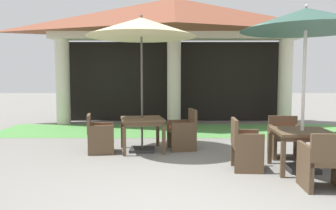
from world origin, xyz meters
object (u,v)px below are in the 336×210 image
object	(u,v)px
patio_umbrella_mid_left	(142,28)
patio_chair_mid_left_west	(100,135)
patio_chair_near_foreground_west	(245,146)
patio_umbrella_near_foreground	(307,21)
patio_chair_near_foreground_south	(325,162)
patio_chair_near_foreground_north	(286,138)
terracotta_urn	(174,133)
patio_table_near_foreground	(303,136)
patio_chair_mid_left_east	(184,131)
patio_table_mid_left	(143,123)

from	to	relation	value
patio_umbrella_mid_left	patio_chair_mid_left_west	xyz separation A→B (m)	(-0.91, -0.17, -2.29)
patio_chair_near_foreground_west	patio_umbrella_mid_left	bearing A→B (deg)	-123.84
patio_umbrella_near_foreground	patio_chair_near_foreground_south	distance (m)	2.38
patio_chair_mid_left_west	patio_chair_near_foreground_north	bearing A→B (deg)	73.36
patio_chair_near_foreground_west	patio_chair_near_foreground_south	bearing A→B (deg)	44.99
patio_chair_near_foreground_west	terracotta_urn	bearing A→B (deg)	-152.60
patio_table_near_foreground	patio_chair_near_foreground_west	world-z (taller)	patio_chair_near_foreground_west
patio_table_near_foreground	patio_chair_mid_left_east	size ratio (longest dim) A/B	1.10
patio_umbrella_near_foreground	terracotta_urn	bearing A→B (deg)	127.73
patio_chair_mid_left_west	patio_chair_near_foreground_west	bearing A→B (deg)	54.50
patio_umbrella_near_foreground	patio_table_mid_left	world-z (taller)	patio_umbrella_near_foreground
patio_umbrella_near_foreground	patio_chair_near_foreground_west	xyz separation A→B (m)	(-0.98, 0.06, -2.15)
patio_chair_mid_left_east	patio_umbrella_near_foreground	bearing A→B (deg)	-141.62
patio_umbrella_near_foreground	patio_umbrella_mid_left	xyz separation A→B (m)	(-2.91, 1.55, 0.11)
patio_chair_near_foreground_south	patio_table_mid_left	bearing A→B (deg)	142.12
patio_table_mid_left	patio_umbrella_mid_left	world-z (taller)	patio_umbrella_mid_left
patio_chair_mid_left_east	terracotta_urn	bearing A→B (deg)	-0.56
terracotta_urn	patio_chair_mid_left_east	bearing A→B (deg)	-79.84
patio_chair_mid_left_east	patio_chair_mid_left_west	bearing A→B (deg)	90.00
patio_umbrella_mid_left	patio_chair_mid_left_west	distance (m)	2.48
patio_umbrella_near_foreground	patio_chair_near_foreground_south	world-z (taller)	patio_umbrella_near_foreground
patio_chair_near_foreground_south	patio_umbrella_mid_left	xyz separation A→B (m)	(-2.85, 2.53, 2.28)
patio_umbrella_mid_left	terracotta_urn	distance (m)	2.91
patio_umbrella_near_foreground	patio_chair_mid_left_east	distance (m)	3.41
patio_umbrella_near_foreground	patio_chair_near_foreground_south	xyz separation A→B (m)	(-0.06, -0.98, -2.17)
patio_chair_near_foreground_west	patio_table_mid_left	bearing A→B (deg)	-123.84
patio_umbrella_near_foreground	patio_chair_mid_left_west	distance (m)	4.61
patio_table_near_foreground	terracotta_urn	bearing A→B (deg)	127.73
patio_chair_mid_left_west	patio_chair_mid_left_east	world-z (taller)	patio_chair_mid_left_east
patio_chair_near_foreground_west	patio_chair_near_foreground_north	bearing A→B (deg)	134.96
patio_chair_near_foreground_south	patio_chair_mid_left_east	distance (m)	3.32
patio_table_mid_left	patio_table_near_foreground	bearing A→B (deg)	-28.06
patio_chair_near_foreground_north	patio_table_near_foreground	bearing A→B (deg)	90.00
patio_chair_near_foreground_north	patio_umbrella_mid_left	xyz separation A→B (m)	(-2.97, 0.58, 2.29)
patio_table_mid_left	patio_umbrella_mid_left	size ratio (longest dim) A/B	0.35
patio_table_mid_left	patio_umbrella_mid_left	bearing A→B (deg)	104.04
patio_chair_near_foreground_west	patio_chair_mid_left_west	distance (m)	3.14
patio_chair_mid_left_west	patio_chair_mid_left_east	bearing A→B (deg)	90.00
patio_table_mid_left	patio_chair_near_foreground_west	bearing A→B (deg)	-37.57
patio_chair_near_foreground_west	patio_chair_mid_left_west	world-z (taller)	patio_chair_near_foreground_west
patio_chair_near_foreground_north	patio_umbrella_mid_left	size ratio (longest dim) A/B	0.28
patio_chair_near_foreground_north	terracotta_urn	size ratio (longest dim) A/B	1.90
patio_chair_near_foreground_south	patio_umbrella_mid_left	bearing A→B (deg)	142.12
patio_chair_near_foreground_south	patio_umbrella_mid_left	distance (m)	4.44
patio_umbrella_mid_left	patio_chair_near_foreground_north	bearing A→B (deg)	-10.96
patio_chair_near_foreground_west	patio_chair_mid_left_west	xyz separation A→B (m)	(-2.85, 1.31, -0.03)
patio_chair_near_foreground_north	patio_chair_mid_left_west	world-z (taller)	patio_chair_mid_left_west
patio_table_near_foreground	patio_chair_mid_left_west	size ratio (longest dim) A/B	1.20
patio_chair_near_foreground_north	terracotta_urn	xyz separation A→B (m)	(-2.25, 1.85, -0.22)
patio_table_near_foreground	terracotta_urn	world-z (taller)	patio_table_near_foreground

